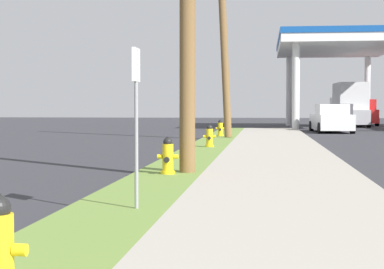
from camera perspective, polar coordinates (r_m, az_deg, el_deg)
The scene contains 8 objects.
fire_hydrant_second at distance 12.70m, azimuth -2.18°, elevation -2.09°, with size 0.42×0.38×0.74m.
fire_hydrant_third at distance 21.09m, azimuth 1.58°, elevation -0.23°, with size 0.42×0.37×0.74m.
fire_hydrant_fourth at distance 28.79m, azimuth 2.56°, elevation 0.52°, with size 0.42×0.37×0.74m.
utility_pole_background at distance 27.87m, azimuth 2.82°, elevation 9.69°, with size 1.35×0.69×9.46m.
street_sign_post at distance 8.42m, azimuth -5.03°, elevation 3.63°, with size 0.05×0.36×2.12m.
car_white_by_near_pump at distance 36.34m, azimuth 12.38°, elevation 1.32°, with size 2.18×4.60×1.57m.
truck_silver_at_forecourt at distance 47.03m, azimuth 13.86°, elevation 2.51°, with size 2.30×6.46×3.11m.
truck_red_on_apron at distance 50.08m, azimuth 14.78°, elevation 1.84°, with size 2.16×5.42×1.97m.
Camera 1 is at (2.66, 0.60, 1.48)m, focal length 59.50 mm.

